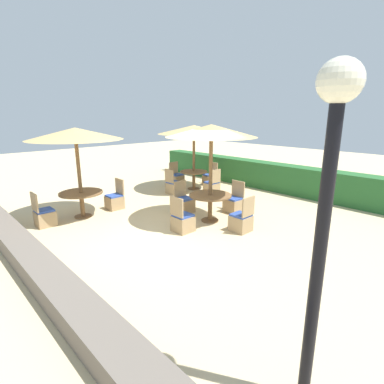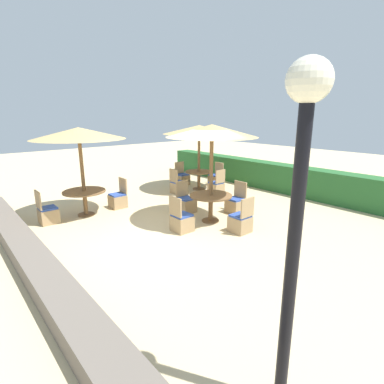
% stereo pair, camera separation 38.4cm
% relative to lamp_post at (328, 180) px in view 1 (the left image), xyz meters
% --- Properties ---
extents(ground_plane, '(40.00, 40.00, 0.00)m').
position_rel_lamp_post_xyz_m(ground_plane, '(-4.49, 2.08, -2.35)').
color(ground_plane, '#D1BA8C').
extents(hedge_row, '(13.00, 0.70, 1.03)m').
position_rel_lamp_post_xyz_m(hedge_row, '(-4.49, 7.60, -1.83)').
color(hedge_row, '#28602D').
rests_on(hedge_row, ground_plane).
extents(stone_border, '(10.00, 0.56, 0.37)m').
position_rel_lamp_post_xyz_m(stone_border, '(-4.49, -1.19, -2.17)').
color(stone_border, '#6B6056').
rests_on(stone_border, ground_plane).
extents(lamp_post, '(0.36, 0.36, 3.32)m').
position_rel_lamp_post_xyz_m(lamp_post, '(0.00, 0.00, 0.00)').
color(lamp_post, black).
rests_on(lamp_post, ground_plane).
extents(parasol_back_left, '(2.74, 2.74, 2.47)m').
position_rel_lamp_post_xyz_m(parasol_back_left, '(-7.26, 5.40, -0.06)').
color(parasol_back_left, brown).
rests_on(parasol_back_left, ground_plane).
extents(round_table_back_left, '(1.06, 1.06, 0.71)m').
position_rel_lamp_post_xyz_m(round_table_back_left, '(-7.26, 5.40, -1.79)').
color(round_table_back_left, brown).
rests_on(round_table_back_left, ground_plane).
extents(patio_chair_back_left_west, '(0.46, 0.46, 0.93)m').
position_rel_lamp_post_xyz_m(patio_chair_back_left_west, '(-8.30, 5.41, -2.09)').
color(patio_chair_back_left_west, tan).
rests_on(patio_chair_back_left_west, ground_plane).
extents(patio_chair_back_left_north, '(0.46, 0.46, 0.93)m').
position_rel_lamp_post_xyz_m(patio_chair_back_left_north, '(-7.31, 6.39, -2.09)').
color(patio_chair_back_left_north, tan).
rests_on(patio_chair_back_left_north, ground_plane).
extents(patio_chair_back_left_east, '(0.46, 0.46, 0.93)m').
position_rel_lamp_post_xyz_m(patio_chair_back_left_east, '(-6.29, 5.41, -2.09)').
color(patio_chair_back_left_east, tan).
rests_on(patio_chair_back_left_east, ground_plane).
extents(patio_chair_back_left_south, '(0.46, 0.46, 0.93)m').
position_rel_lamp_post_xyz_m(patio_chair_back_left_south, '(-7.30, 4.39, -2.09)').
color(patio_chair_back_left_south, tan).
rests_on(patio_chair_back_left_south, ground_plane).
extents(parasol_front_left, '(2.54, 2.54, 2.53)m').
position_rel_lamp_post_xyz_m(parasol_front_left, '(-7.10, 0.81, 0.00)').
color(parasol_front_left, brown).
rests_on(parasol_front_left, ground_plane).
extents(round_table_front_left, '(1.20, 1.20, 0.73)m').
position_rel_lamp_post_xyz_m(round_table_front_left, '(-7.10, 0.81, -1.75)').
color(round_table_front_left, brown).
rests_on(round_table_front_left, ground_plane).
extents(patio_chair_front_left_south, '(0.46, 0.46, 0.93)m').
position_rel_lamp_post_xyz_m(patio_chair_front_left_south, '(-7.10, -0.22, -2.09)').
color(patio_chair_front_left_south, tan).
rests_on(patio_chair_front_left_south, ground_plane).
extents(patio_chair_front_left_north, '(0.46, 0.46, 0.93)m').
position_rel_lamp_post_xyz_m(patio_chair_front_left_north, '(-7.15, 1.88, -2.09)').
color(patio_chair_front_left_north, tan).
rests_on(patio_chair_front_left_north, ground_plane).
extents(parasol_center, '(2.39, 2.39, 2.62)m').
position_rel_lamp_post_xyz_m(parasol_center, '(-4.34, 3.22, 0.10)').
color(parasol_center, brown).
rests_on(parasol_center, ground_plane).
extents(round_table_center, '(1.15, 1.15, 0.76)m').
position_rel_lamp_post_xyz_m(round_table_center, '(-4.34, 3.22, -1.74)').
color(round_table_center, brown).
rests_on(round_table_center, ground_plane).
extents(patio_chair_center_south, '(0.46, 0.46, 0.93)m').
position_rel_lamp_post_xyz_m(patio_chair_center_south, '(-4.30, 2.16, -2.09)').
color(patio_chair_center_south, tan).
rests_on(patio_chair_center_south, ground_plane).
extents(patio_chair_center_north, '(0.46, 0.46, 0.93)m').
position_rel_lamp_post_xyz_m(patio_chair_center_north, '(-4.40, 4.32, -2.09)').
color(patio_chair_center_north, tan).
rests_on(patio_chair_center_north, ground_plane).
extents(patio_chair_center_west, '(0.46, 0.46, 0.93)m').
position_rel_lamp_post_xyz_m(patio_chair_center_west, '(-5.42, 3.23, -2.09)').
color(patio_chair_center_west, tan).
rests_on(patio_chair_center_west, ground_plane).
extents(patio_chair_center_east, '(0.46, 0.46, 0.93)m').
position_rel_lamp_post_xyz_m(patio_chair_center_east, '(-3.29, 3.25, -2.09)').
color(patio_chair_center_east, tan).
rests_on(patio_chair_center_east, ground_plane).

